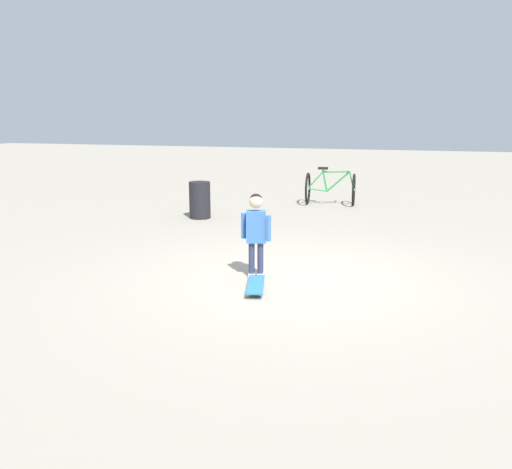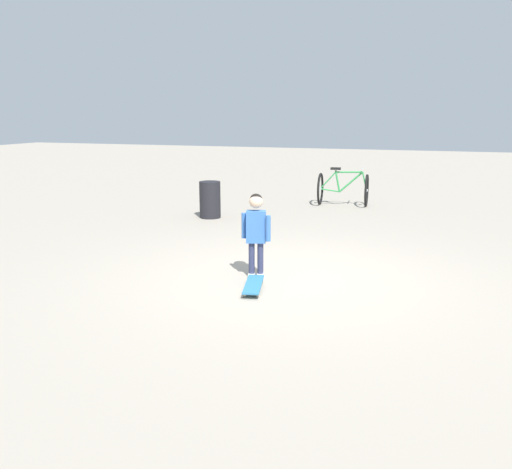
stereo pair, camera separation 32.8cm
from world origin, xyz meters
The scene contains 5 objects.
ground_plane centered at (0.00, 0.00, 0.00)m, with size 50.00×50.00×0.00m, color #9E9384.
child_person centered at (0.46, 0.08, 0.66)m, with size 0.40×0.23×1.06m.
skateboard centered at (0.32, 0.58, 0.06)m, with size 0.36×0.76×0.07m.
bicycle_near centered at (0.44, -5.77, 0.38)m, with size 1.12×0.79×0.85m.
trash_bin centered at (2.64, -3.45, 0.36)m, with size 0.41×0.41×0.71m, color black.
Camera 1 is at (-1.46, 6.58, 2.04)m, focal length 39.20 mm.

